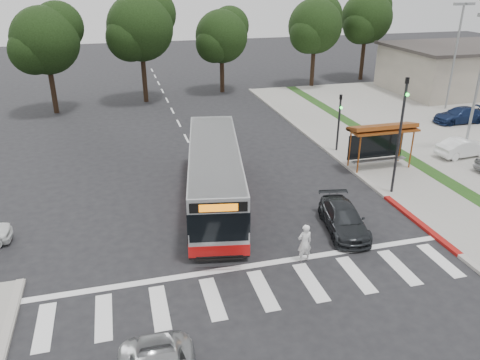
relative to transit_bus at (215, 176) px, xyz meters
name	(u,v)px	position (x,y,z in m)	size (l,w,h in m)	color
ground	(232,228)	(0.16, -3.03, -1.53)	(140.00, 140.00, 0.00)	black
sidewalk_east	(358,151)	(11.16, 4.97, -1.47)	(4.00, 40.00, 0.12)	gray
curb_east	(331,154)	(9.16, 4.97, -1.45)	(0.30, 40.00, 0.15)	#9E9991
curb_east_red	(419,223)	(9.16, -5.03, -1.45)	(0.32, 6.00, 0.15)	maroon
commercial_building	(461,70)	(30.16, 18.97, 0.67)	(14.00, 10.00, 4.40)	#ABA08F
building_roof_cap	(466,46)	(30.16, 18.97, 3.02)	(14.60, 10.60, 0.30)	#383330
crosswalk_ladder	(263,290)	(0.16, -8.03, -1.52)	(18.00, 2.60, 0.01)	silver
bus_shelter	(382,132)	(10.96, 2.08, 0.82)	(4.20, 1.60, 2.86)	brown
traffic_signal_ne_tall	(401,127)	(9.76, -1.54, 2.35)	(0.18, 0.37, 6.50)	black
traffic_signal_ne_short	(339,117)	(9.76, 5.46, 0.95)	(0.18, 0.37, 4.00)	black
lot_light_mid	(457,42)	(24.16, 12.97, 4.38)	(1.90, 0.35, 9.01)	gray
tree_ne_a	(316,25)	(16.24, 25.04, 4.86)	(6.16, 5.74, 9.30)	black
tree_ne_b	(367,17)	(23.23, 27.04, 5.39)	(6.16, 5.74, 10.02)	black
tree_north_a	(141,26)	(-1.76, 23.04, 5.40)	(6.60, 6.15, 10.17)	black
tree_north_b	(222,35)	(6.23, 25.03, 4.13)	(5.72, 5.33, 8.43)	black
tree_north_c	(46,39)	(-9.76, 21.04, 4.76)	(6.16, 5.74, 9.30)	black
transit_bus	(215,176)	(0.00, 0.00, 0.00)	(2.56, 11.82, 3.05)	#A9ACAE
pedestrian	(305,243)	(2.47, -6.50, -0.66)	(0.63, 0.42, 1.74)	white
dark_sedan	(344,219)	(5.26, -4.57, -0.91)	(1.72, 4.23, 1.23)	#212427
parked_car_1	(463,148)	(17.35, 2.25, -0.82)	(1.28, 3.68, 1.21)	white
parked_car_3	(460,115)	(22.34, 8.91, -0.80)	(1.76, 4.32, 1.25)	#142248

